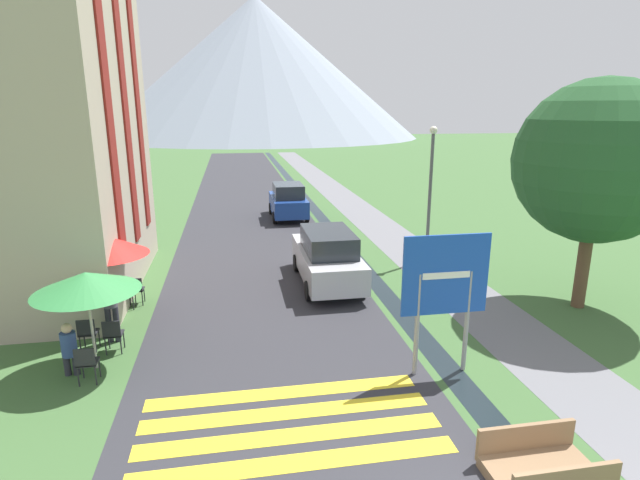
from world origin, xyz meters
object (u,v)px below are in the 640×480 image
(footbridge, at_px, (543,468))
(cafe_chair_nearest, at_px, (86,361))
(cafe_chair_far_right, at_px, (136,288))
(hotel_building, at_px, (13,78))
(cafe_chair_near_right, at_px, (88,332))
(person_seated_near, at_px, (69,347))
(cafe_chair_near_left, at_px, (113,333))
(cafe_umbrella_front_green, at_px, (86,282))
(person_seated_far, at_px, (115,291))
(road_sign, at_px, (445,286))
(streetlamp, at_px, (431,183))
(parked_car_far, at_px, (288,201))
(cafe_umbrella_middle_red, at_px, (106,245))
(tree_by_path, at_px, (598,162))
(person_standing_terrace, at_px, (111,304))
(parked_car_near, at_px, (327,257))

(footbridge, bearing_deg, cafe_chair_nearest, 151.20)
(cafe_chair_far_right, xyz_separation_m, cafe_chair_nearest, (-0.24, -4.34, 0.00))
(hotel_building, relative_size, footbridge, 7.04)
(cafe_chair_near_right, relative_size, person_seated_near, 0.71)
(cafe_chair_near_left, bearing_deg, cafe_umbrella_front_green, -113.12)
(hotel_building, xyz_separation_m, cafe_chair_far_right, (3.16, -1.93, -5.91))
(cafe_chair_near_left, bearing_deg, cafe_chair_far_right, 87.97)
(cafe_chair_near_right, distance_m, person_seated_far, 2.23)
(road_sign, relative_size, streetlamp, 0.63)
(cafe_chair_far_right, relative_size, cafe_chair_near_right, 1.00)
(cafe_chair_near_left, height_order, person_seated_far, person_seated_far)
(parked_car_far, distance_m, person_seated_near, 16.19)
(cafe_chair_far_right, distance_m, person_seated_near, 3.95)
(cafe_umbrella_front_green, bearing_deg, cafe_umbrella_middle_red, 93.73)
(hotel_building, distance_m, footbridge, 16.14)
(cafe_umbrella_middle_red, relative_size, tree_by_path, 0.37)
(cafe_chair_nearest, xyz_separation_m, person_standing_terrace, (0.10, 1.96, 0.47))
(cafe_chair_nearest, xyz_separation_m, person_seated_near, (-0.45, 0.45, 0.15))
(cafe_umbrella_front_green, xyz_separation_m, tree_by_path, (12.92, 1.32, 2.17))
(person_seated_far, bearing_deg, cafe_umbrella_middle_red, -90.13)
(cafe_chair_near_right, bearing_deg, tree_by_path, 2.00)
(cafe_chair_far_right, xyz_separation_m, streetlamp, (10.02, 2.71, 2.45))
(footbridge, relative_size, parked_car_far, 0.44)
(cafe_chair_near_right, height_order, tree_by_path, tree_by_path)
(cafe_chair_near_left, bearing_deg, streetlamp, 27.74)
(hotel_building, distance_m, parked_car_far, 13.82)
(cafe_chair_far_right, bearing_deg, cafe_umbrella_middle_red, -109.95)
(cafe_chair_nearest, bearing_deg, person_seated_near, 157.18)
(cafe_chair_near_left, height_order, person_seated_near, person_seated_near)
(road_sign, relative_size, person_seated_far, 2.50)
(cafe_chair_near_right, bearing_deg, streetlamp, 27.41)
(person_seated_far, bearing_deg, person_seated_near, -94.65)
(parked_car_near, bearing_deg, person_standing_terrace, -151.74)
(road_sign, distance_m, cafe_umbrella_front_green, 7.60)
(person_seated_near, height_order, person_standing_terrace, person_standing_terrace)
(hotel_building, relative_size, cafe_umbrella_front_green, 5.34)
(footbridge, xyz_separation_m, cafe_umbrella_middle_red, (-7.86, 7.53, 1.89))
(footbridge, xyz_separation_m, parked_car_near, (-1.60, 9.40, 0.68))
(parked_car_near, distance_m, cafe_chair_near_left, 7.01)
(cafe_chair_far_right, bearing_deg, cafe_chair_near_left, -87.46)
(parked_car_near, relative_size, cafe_chair_near_right, 5.30)
(hotel_building, xyz_separation_m, person_standing_terrace, (3.01, -4.31, -5.44))
(parked_car_far, height_order, person_seated_near, parked_car_far)
(footbridge, height_order, cafe_umbrella_front_green, cafe_umbrella_front_green)
(person_standing_terrace, bearing_deg, cafe_chair_near_right, -135.98)
(cafe_chair_far_right, height_order, streetlamp, streetlamp)
(cafe_chair_far_right, bearing_deg, streetlamp, 17.73)
(person_seated_near, xyz_separation_m, person_seated_far, (0.27, 3.28, 0.02))
(person_seated_near, bearing_deg, cafe_umbrella_front_green, 27.66)
(cafe_umbrella_middle_red, bearing_deg, hotel_building, 132.75)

